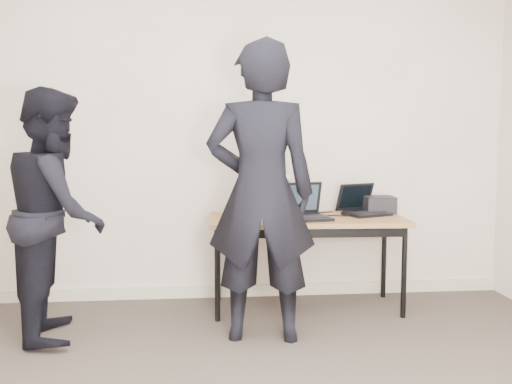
{
  "coord_description": "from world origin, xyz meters",
  "views": [
    {
      "loc": [
        -0.28,
        -2.43,
        1.38
      ],
      "look_at": [
        0.1,
        1.6,
        0.95
      ],
      "focal_mm": 40.0,
      "sensor_mm": 36.0,
      "label": 1
    }
  ],
  "objects": [
    {
      "name": "room",
      "position": [
        0.0,
        0.0,
        1.35
      ],
      "size": [
        4.6,
        4.6,
        2.8
      ],
      "color": "#413831",
      "rests_on": "ground"
    },
    {
      "name": "desk",
      "position": [
        0.52,
        1.86,
        0.66
      ],
      "size": [
        1.52,
        0.7,
        0.72
      ],
      "rotation": [
        0.0,
        0.0,
        -0.04
      ],
      "color": "olive",
      "rests_on": "ground"
    },
    {
      "name": "laptop_beige",
      "position": [
        0.09,
        1.85,
        0.76
      ],
      "size": [
        0.35,
        0.34,
        0.21
      ],
      "rotation": [
        0.0,
        0.0,
        -0.47
      ],
      "color": "beige",
      "rests_on": "desk"
    },
    {
      "name": "laptop_center",
      "position": [
        0.48,
        1.81,
        0.78
      ],
      "size": [
        0.4,
        0.39,
        0.27
      ],
      "rotation": [
        0.0,
        0.0,
        0.18
      ],
      "color": "black",
      "rests_on": "desk"
    },
    {
      "name": "laptop_right",
      "position": [
        0.99,
        1.99,
        0.78
      ],
      "size": [
        0.43,
        0.42,
        0.24
      ],
      "rotation": [
        0.0,
        0.0,
        0.39
      ],
      "color": "black",
      "rests_on": "desk"
    },
    {
      "name": "leather_satchel",
      "position": [
        0.34,
        2.09,
        0.85
      ],
      "size": [
        0.38,
        0.22,
        0.25
      ],
      "rotation": [
        0.0,
        0.0,
        -0.11
      ],
      "color": "#5D3118",
      "rests_on": "desk"
    },
    {
      "name": "tissue",
      "position": [
        0.37,
        2.09,
        1.0
      ],
      "size": [
        0.15,
        0.12,
        0.08
      ],
      "primitive_type": "ellipsoid",
      "rotation": [
        0.0,
        0.0,
        0.17
      ],
      "color": "white",
      "rests_on": "leather_satchel"
    },
    {
      "name": "equipment_box",
      "position": [
        1.15,
        2.05,
        0.79
      ],
      "size": [
        0.24,
        0.2,
        0.14
      ],
      "primitive_type": "cube",
      "rotation": [
        0.0,
        0.0,
        -0.02
      ],
      "color": "black",
      "rests_on": "desk"
    },
    {
      "name": "power_brick",
      "position": [
        0.3,
        1.69,
        0.74
      ],
      "size": [
        0.1,
        0.06,
        0.03
      ],
      "primitive_type": "cube",
      "rotation": [
        0.0,
        0.0,
        0.08
      ],
      "color": "black",
      "rests_on": "desk"
    },
    {
      "name": "cables",
      "position": [
        0.57,
        1.87,
        0.72
      ],
      "size": [
        1.14,
        0.5,
        0.01
      ],
      "rotation": [
        0.0,
        0.0,
        0.16
      ],
      "color": "black",
      "rests_on": "desk"
    },
    {
      "name": "person_typist",
      "position": [
        0.1,
        1.26,
        0.98
      ],
      "size": [
        0.76,
        0.54,
        1.97
      ],
      "primitive_type": "imported",
      "rotation": [
        0.0,
        0.0,
        3.03
      ],
      "color": "black",
      "rests_on": "ground"
    },
    {
      "name": "person_observer",
      "position": [
        -1.26,
        1.47,
        0.83
      ],
      "size": [
        0.75,
        0.9,
        1.67
      ],
      "primitive_type": "imported",
      "rotation": [
        0.0,
        0.0,
        1.72
      ],
      "color": "black",
      "rests_on": "ground"
    },
    {
      "name": "baseboard",
      "position": [
        0.0,
        2.23,
        0.05
      ],
      "size": [
        4.5,
        0.03,
        0.1
      ],
      "primitive_type": "cube",
      "color": "beige",
      "rests_on": "ground"
    }
  ]
}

